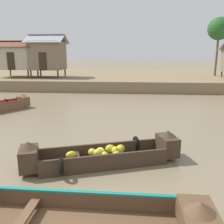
# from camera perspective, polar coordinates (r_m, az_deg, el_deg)

# --- Properties ---
(ground_plane) EXTENTS (300.00, 300.00, 0.00)m
(ground_plane) POSITION_cam_1_polar(r_m,az_deg,el_deg) (14.05, -1.79, -0.66)
(ground_plane) COLOR #7A6B51
(riverbank_strip) EXTENTS (160.00, 20.00, 1.04)m
(riverbank_strip) POSITION_cam_1_polar(r_m,az_deg,el_deg) (31.72, 2.01, 8.11)
(riverbank_strip) COLOR #7F6B4C
(riverbank_strip) RESTS_ON ground
(banana_boat) EXTENTS (4.96, 2.50, 0.95)m
(banana_boat) POSITION_cam_1_polar(r_m,az_deg,el_deg) (7.73, -2.17, -9.96)
(banana_boat) COLOR #3D2D21
(banana_boat) RESTS_ON ground
(viewer_boat) EXTENTS (5.50, 1.37, 0.84)m
(viewer_boat) POSITION_cam_1_polar(r_m,az_deg,el_deg) (5.17, -10.06, -23.98)
(viewer_boat) COLOR brown
(viewer_boat) RESTS_ON ground
(stilt_house_left) EXTENTS (4.38, 3.52, 3.88)m
(stilt_house_left) POSITION_cam_1_polar(r_m,az_deg,el_deg) (28.79, -21.45, 11.94)
(stilt_house_left) COLOR #4C3826
(stilt_house_left) RESTS_ON riverbank_strip
(stilt_house_mid_left) EXTENTS (3.97, 3.60, 4.53)m
(stilt_house_mid_left) POSITION_cam_1_polar(r_m,az_deg,el_deg) (27.42, -14.96, 12.88)
(stilt_house_mid_left) COLOR #4C3826
(stilt_house_mid_left) RESTS_ON riverbank_strip
(palm_tree_near) EXTENTS (2.52, 2.52, 6.51)m
(palm_tree_near) POSITION_cam_1_polar(r_m,az_deg,el_deg) (30.99, 24.00, 17.49)
(palm_tree_near) COLOR brown
(palm_tree_near) RESTS_ON riverbank_strip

